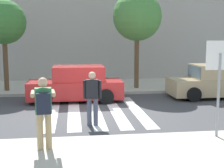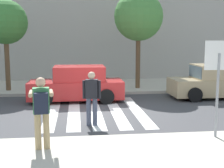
{
  "view_description": "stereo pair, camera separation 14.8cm",
  "coord_description": "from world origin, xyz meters",
  "px_view_note": "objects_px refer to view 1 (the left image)",
  "views": [
    {
      "loc": [
        -0.84,
        -11.36,
        2.77
      ],
      "look_at": [
        0.6,
        -0.2,
        1.1
      ],
      "focal_mm": 50.0,
      "sensor_mm": 36.0,
      "label": 1
    },
    {
      "loc": [
        -0.69,
        -11.38,
        2.77
      ],
      "look_at": [
        0.6,
        -0.2,
        1.1
      ],
      "focal_mm": 50.0,
      "sensor_mm": 36.0,
      "label": 2
    }
  ],
  "objects_px": {
    "street_tree_center": "(137,17)",
    "pedestrian_crossing": "(92,95)",
    "stop_sign": "(220,67)",
    "parked_car_red": "(76,85)",
    "parked_car_tan": "(214,82)",
    "street_tree_west": "(4,22)",
    "photographer_with_backpack": "(44,107)"
  },
  "relations": [
    {
      "from": "street_tree_west",
      "to": "street_tree_center",
      "type": "distance_m",
      "value": 6.67
    },
    {
      "from": "parked_car_tan",
      "to": "parked_car_red",
      "type": "bearing_deg",
      "value": 180.0
    },
    {
      "from": "pedestrian_crossing",
      "to": "street_tree_center",
      "type": "bearing_deg",
      "value": 66.74
    },
    {
      "from": "stop_sign",
      "to": "photographer_with_backpack",
      "type": "relative_size",
      "value": 1.49
    },
    {
      "from": "street_tree_center",
      "to": "stop_sign",
      "type": "bearing_deg",
      "value": -86.88
    },
    {
      "from": "photographer_with_backpack",
      "to": "parked_car_red",
      "type": "distance_m",
      "value": 6.48
    },
    {
      "from": "parked_car_red",
      "to": "parked_car_tan",
      "type": "distance_m",
      "value": 6.4
    },
    {
      "from": "parked_car_tan",
      "to": "street_tree_center",
      "type": "relative_size",
      "value": 0.82
    },
    {
      "from": "parked_car_red",
      "to": "parked_car_tan",
      "type": "xyz_separation_m",
      "value": [
        6.4,
        -0.0,
        0.0
      ]
    },
    {
      "from": "photographer_with_backpack",
      "to": "street_tree_center",
      "type": "relative_size",
      "value": 0.35
    },
    {
      "from": "pedestrian_crossing",
      "to": "street_tree_west",
      "type": "distance_m",
      "value": 7.92
    },
    {
      "from": "street_tree_west",
      "to": "parked_car_tan",
      "type": "bearing_deg",
      "value": -13.7
    },
    {
      "from": "stop_sign",
      "to": "parked_car_tan",
      "type": "height_order",
      "value": "stop_sign"
    },
    {
      "from": "stop_sign",
      "to": "street_tree_west",
      "type": "height_order",
      "value": "street_tree_west"
    },
    {
      "from": "pedestrian_crossing",
      "to": "street_tree_west",
      "type": "relative_size",
      "value": 0.38
    },
    {
      "from": "stop_sign",
      "to": "parked_car_red",
      "type": "distance_m",
      "value": 7.11
    },
    {
      "from": "street_tree_west",
      "to": "street_tree_center",
      "type": "xyz_separation_m",
      "value": [
        6.66,
        0.01,
        0.33
      ]
    },
    {
      "from": "photographer_with_backpack",
      "to": "street_tree_center",
      "type": "xyz_separation_m",
      "value": [
        4.05,
        8.82,
        2.68
      ]
    },
    {
      "from": "street_tree_center",
      "to": "pedestrian_crossing",
      "type": "bearing_deg",
      "value": -113.26
    },
    {
      "from": "street_tree_center",
      "to": "parked_car_red",
      "type": "bearing_deg",
      "value": -143.08
    },
    {
      "from": "pedestrian_crossing",
      "to": "parked_car_tan",
      "type": "height_order",
      "value": "pedestrian_crossing"
    },
    {
      "from": "photographer_with_backpack",
      "to": "pedestrian_crossing",
      "type": "distance_m",
      "value": 2.74
    },
    {
      "from": "pedestrian_crossing",
      "to": "photographer_with_backpack",
      "type": "bearing_deg",
      "value": -118.34
    },
    {
      "from": "stop_sign",
      "to": "street_tree_west",
      "type": "xyz_separation_m",
      "value": [
        -7.11,
        8.36,
        1.51
      ]
    },
    {
      "from": "street_tree_west",
      "to": "street_tree_center",
      "type": "bearing_deg",
      "value": 0.06
    },
    {
      "from": "photographer_with_backpack",
      "to": "parked_car_red",
      "type": "bearing_deg",
      "value": 82.46
    },
    {
      "from": "parked_car_tan",
      "to": "street_tree_center",
      "type": "bearing_deg",
      "value": 143.01
    },
    {
      "from": "stop_sign",
      "to": "photographer_with_backpack",
      "type": "height_order",
      "value": "stop_sign"
    },
    {
      "from": "pedestrian_crossing",
      "to": "street_tree_west",
      "type": "bearing_deg",
      "value": 121.33
    },
    {
      "from": "parked_car_red",
      "to": "street_tree_west",
      "type": "bearing_deg",
      "value": 145.18
    },
    {
      "from": "parked_car_tan",
      "to": "street_tree_west",
      "type": "distance_m",
      "value": 10.52
    },
    {
      "from": "stop_sign",
      "to": "pedestrian_crossing",
      "type": "xyz_separation_m",
      "value": [
        -3.21,
        1.96,
        -1.03
      ]
    }
  ]
}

